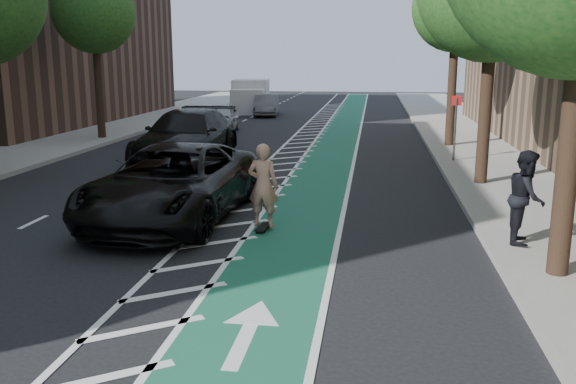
% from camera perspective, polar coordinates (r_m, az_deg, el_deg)
% --- Properties ---
extents(ground, '(120.00, 120.00, 0.00)m').
position_cam_1_polar(ground, '(12.10, -15.29, -6.28)').
color(ground, black).
rests_on(ground, ground).
extents(bike_lane, '(2.00, 90.00, 0.01)m').
position_cam_1_polar(bike_lane, '(20.91, 3.25, 2.00)').
color(bike_lane, '#185544').
rests_on(bike_lane, ground).
extents(buffer_strip, '(1.40, 90.00, 0.01)m').
position_cam_1_polar(buffer_strip, '(21.09, -0.82, 2.11)').
color(buffer_strip, silver).
rests_on(buffer_strip, ground).
extents(sidewalk_right, '(5.00, 90.00, 0.15)m').
position_cam_1_polar(sidewalk_right, '(21.38, 20.89, 1.62)').
color(sidewalk_right, gray).
rests_on(sidewalk_right, ground).
extents(curb_right, '(0.12, 90.00, 0.16)m').
position_cam_1_polar(curb_right, '(20.97, 14.36, 1.86)').
color(curb_right, gray).
rests_on(curb_right, ground).
extents(curb_left, '(0.12, 90.00, 0.16)m').
position_cam_1_polar(curb_left, '(23.90, -21.54, 2.65)').
color(curb_left, gray).
rests_on(curb_left, ground).
extents(tree_r_d, '(4.20, 4.20, 7.90)m').
position_cam_1_polar(tree_r_d, '(26.77, 15.51, 16.27)').
color(tree_r_d, '#382619').
rests_on(tree_r_d, ground).
extents(tree_l_d, '(4.20, 4.20, 7.90)m').
position_cam_1_polar(tree_l_d, '(29.40, -18.07, 15.73)').
color(tree_l_d, '#382619').
rests_on(tree_l_d, ground).
extents(sign_post, '(0.35, 0.08, 2.47)m').
position_cam_1_polar(sign_post, '(22.82, 15.37, 5.87)').
color(sign_post, '#4C4C4C').
rests_on(sign_post, ground).
extents(skateboard, '(0.28, 0.78, 0.10)m').
position_cam_1_polar(skateboard, '(13.70, -2.31, -3.28)').
color(skateboard, black).
rests_on(skateboard, ground).
extents(skateboarder, '(0.72, 0.51, 1.87)m').
position_cam_1_polar(skateboarder, '(13.47, -2.35, 0.64)').
color(skateboarder, tan).
rests_on(skateboarder, skateboard).
extents(suv_near, '(3.28, 6.50, 1.76)m').
position_cam_1_polar(suv_near, '(14.74, -10.69, 0.84)').
color(suv_near, black).
rests_on(suv_near, ground).
extents(suv_far, '(2.76, 6.60, 1.91)m').
position_cam_1_polar(suv_far, '(22.82, -9.44, 5.14)').
color(suv_far, black).
rests_on(suv_far, ground).
extents(car_silver, '(2.22, 4.57, 1.50)m').
position_cam_1_polar(car_silver, '(31.71, -6.46, 6.87)').
color(car_silver, '#A3A3A8').
rests_on(car_silver, ground).
extents(car_grey, '(1.96, 4.40, 1.40)m').
position_cam_1_polar(car_grey, '(41.01, -2.03, 8.13)').
color(car_grey, slate).
rests_on(car_grey, ground).
extents(pedestrian, '(0.91, 1.05, 1.87)m').
position_cam_1_polar(pedestrian, '(12.99, 21.40, -0.44)').
color(pedestrian, black).
rests_on(pedestrian, sidewalk_right).
extents(box_truck, '(2.99, 5.64, 2.25)m').
position_cam_1_polar(box_truck, '(44.00, -3.55, 8.85)').
color(box_truck, silver).
rests_on(box_truck, ground).
extents(barrel_a, '(0.72, 0.72, 0.99)m').
position_cam_1_polar(barrel_a, '(20.39, -11.86, 2.80)').
color(barrel_a, '#E24C0B').
rests_on(barrel_a, ground).
extents(barrel_b, '(0.75, 0.75, 1.02)m').
position_cam_1_polar(barrel_b, '(22.90, -8.83, 4.00)').
color(barrel_b, '#E0520B').
rests_on(barrel_b, ground).
extents(barrel_c, '(0.61, 0.61, 0.83)m').
position_cam_1_polar(barrel_c, '(26.67, -7.50, 5.02)').
color(barrel_c, '#E0620B').
rests_on(barrel_c, ground).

